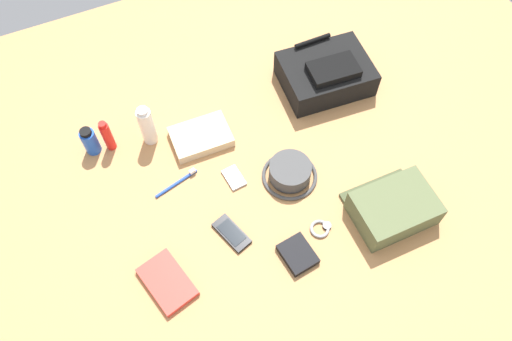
{
  "coord_description": "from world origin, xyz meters",
  "views": [
    {
      "loc": [
        -0.35,
        -0.76,
        1.47
      ],
      "look_at": [
        0.0,
        0.0,
        0.04
      ],
      "focal_mm": 35.56,
      "sensor_mm": 36.0,
      "label": 1
    }
  ],
  "objects": [
    {
      "name": "wristwatch",
      "position": [
        0.11,
        -0.26,
        0.01
      ],
      "size": [
        0.07,
        0.06,
        0.01
      ],
      "color": "#99999E",
      "rests_on": "ground_plane"
    },
    {
      "name": "toothbrush",
      "position": [
        -0.24,
        0.08,
        0.01
      ],
      "size": [
        0.16,
        0.05,
        0.02
      ],
      "color": "blue",
      "rests_on": "ground_plane"
    },
    {
      "name": "media_player",
      "position": [
        -0.07,
        0.02,
        0.01
      ],
      "size": [
        0.06,
        0.09,
        0.01
      ],
      "color": "#B7B7BC",
      "rests_on": "ground_plane"
    },
    {
      "name": "sunscreen_spray",
      "position": [
        -0.4,
        0.32,
        0.07
      ],
      "size": [
        0.03,
        0.03,
        0.14
      ],
      "color": "red",
      "rests_on": "ground_plane"
    },
    {
      "name": "wallet",
      "position": [
        0.0,
        -0.31,
        0.01
      ],
      "size": [
        0.1,
        0.12,
        0.02
      ],
      "primitive_type": "cube",
      "rotation": [
        0.0,
        0.0,
        0.12
      ],
      "color": "black",
      "rests_on": "ground_plane"
    },
    {
      "name": "ground_plane",
      "position": [
        0.0,
        0.0,
        -0.01
      ],
      "size": [
        2.64,
        2.02,
        0.02
      ],
      "primitive_type": "cube",
      "color": "#B37D4B",
      "rests_on": "ground"
    },
    {
      "name": "bucket_hat",
      "position": [
        0.1,
        -0.05,
        0.03
      ],
      "size": [
        0.19,
        0.19,
        0.06
      ],
      "color": "#464646",
      "rests_on": "ground_plane"
    },
    {
      "name": "paperback_novel",
      "position": [
        -0.39,
        -0.22,
        0.01
      ],
      "size": [
        0.15,
        0.2,
        0.02
      ],
      "color": "red",
      "rests_on": "ground_plane"
    },
    {
      "name": "folded_towel",
      "position": [
        -0.11,
        0.21,
        0.02
      ],
      "size": [
        0.21,
        0.15,
        0.04
      ],
      "primitive_type": "cube",
      "rotation": [
        0.0,
        0.0,
        -0.04
      ],
      "color": "beige",
      "rests_on": "ground_plane"
    },
    {
      "name": "deodorant_spray",
      "position": [
        -0.46,
        0.33,
        0.05
      ],
      "size": [
        0.05,
        0.05,
        0.11
      ],
      "color": "blue",
      "rests_on": "ground_plane"
    },
    {
      "name": "toiletry_pouch",
      "position": [
        0.33,
        -0.3,
        0.04
      ],
      "size": [
        0.25,
        0.22,
        0.09
      ],
      "color": "#56603D",
      "rests_on": "ground_plane"
    },
    {
      "name": "backpack",
      "position": [
        0.4,
        0.26,
        0.06
      ],
      "size": [
        0.33,
        0.27,
        0.13
      ],
      "color": "black",
      "rests_on": "ground_plane"
    },
    {
      "name": "cell_phone",
      "position": [
        -0.16,
        -0.16,
        0.01
      ],
      "size": [
        0.09,
        0.14,
        0.01
      ],
      "color": "black",
      "rests_on": "ground_plane"
    },
    {
      "name": "toothpaste_tube",
      "position": [
        -0.27,
        0.29,
        0.08
      ],
      "size": [
        0.05,
        0.05,
        0.17
      ],
      "color": "white",
      "rests_on": "ground_plane"
    }
  ]
}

